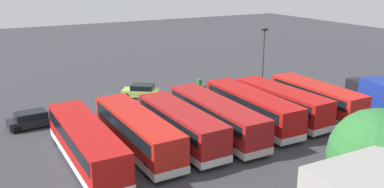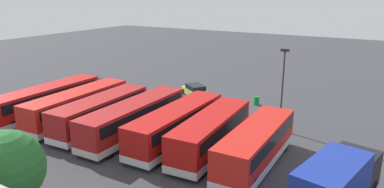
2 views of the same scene
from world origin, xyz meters
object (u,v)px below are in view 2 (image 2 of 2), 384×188
object	(u,v)px
car_hatchback_silver	(99,85)
car_small_green	(195,90)
bus_single_deck_seventh	(47,100)
box_truck_blue	(337,182)
lamp_post_tall	(283,83)
bus_single_deck_third	(177,124)
bus_single_deck_near_end	(256,145)
waste_bin_yellow	(257,101)
bus_single_deck_fifth	(101,112)
bus_single_deck_sixth	(78,105)
bus_single_deck_second	(211,132)
bus_single_deck_fourth	(135,117)

from	to	relation	value
car_hatchback_silver	car_small_green	world-z (taller)	same
bus_single_deck_seventh	box_truck_blue	size ratio (longest dim) A/B	1.54
lamp_post_tall	bus_single_deck_third	bearing A→B (deg)	46.99
bus_single_deck_near_end	car_small_green	bearing A→B (deg)	-46.31
box_truck_blue	waste_bin_yellow	bearing A→B (deg)	-56.48
bus_single_deck_third	bus_single_deck_fifth	bearing A→B (deg)	7.13
bus_single_deck_near_end	bus_single_deck_sixth	distance (m)	17.91
bus_single_deck_near_end	car_hatchback_silver	world-z (taller)	bus_single_deck_near_end
car_hatchback_silver	waste_bin_yellow	bearing A→B (deg)	-167.05
car_hatchback_silver	lamp_post_tall	xyz separation A→B (m)	(-23.60, 1.69, 3.65)
box_truck_blue	bus_single_deck_sixth	bearing A→B (deg)	-6.85
bus_single_deck_second	bus_single_deck_sixth	bearing A→B (deg)	1.20
box_truck_blue	lamp_post_tall	distance (m)	12.34
bus_single_deck_seventh	lamp_post_tall	distance (m)	22.85
bus_single_deck_sixth	lamp_post_tall	size ratio (longest dim) A/B	1.58
bus_single_deck_seventh	lamp_post_tall	world-z (taller)	lamp_post_tall
bus_single_deck_fifth	car_hatchback_silver	bearing A→B (deg)	-44.62
bus_single_deck_second	bus_single_deck_sixth	distance (m)	14.11
bus_single_deck_fourth	lamp_post_tall	world-z (taller)	lamp_post_tall
bus_single_deck_fourth	car_small_green	distance (m)	13.09
car_small_green	bus_single_deck_fourth	bearing A→B (deg)	96.62
bus_single_deck_second	bus_single_deck_near_end	bearing A→B (deg)	173.20
waste_bin_yellow	bus_single_deck_third	bearing A→B (deg)	81.22
bus_single_deck_third	bus_single_deck_seventh	world-z (taller)	same
bus_single_deck_near_end	bus_single_deck_fifth	bearing A→B (deg)	1.25
waste_bin_yellow	bus_single_deck_near_end	bearing A→B (deg)	110.23
bus_single_deck_sixth	bus_single_deck_seventh	world-z (taller)	same
bus_single_deck_third	waste_bin_yellow	size ratio (longest dim) A/B	11.82
bus_single_deck_seventh	waste_bin_yellow	world-z (taller)	bus_single_deck_seventh
bus_single_deck_near_end	bus_single_deck_third	world-z (taller)	same
bus_single_deck_near_end	lamp_post_tall	bearing A→B (deg)	-85.69
bus_single_deck_second	bus_single_deck_seventh	size ratio (longest dim) A/B	0.86
bus_single_deck_third	bus_single_deck_fourth	size ratio (longest dim) A/B	0.95
bus_single_deck_fourth	box_truck_blue	size ratio (longest dim) A/B	1.51
bus_single_deck_second	bus_single_deck_fifth	distance (m)	10.72
bus_single_deck_second	bus_single_deck_sixth	world-z (taller)	same
box_truck_blue	car_small_green	distance (m)	24.19
bus_single_deck_second	bus_single_deck_fifth	world-z (taller)	same
bus_single_deck_fifth	waste_bin_yellow	xyz separation A→B (m)	(-9.46, -13.95, -1.15)
bus_single_deck_near_end	bus_single_deck_third	xyz separation A→B (m)	(7.04, -0.61, 0.00)
bus_single_deck_seventh	bus_single_deck_fourth	bearing A→B (deg)	-178.02
bus_single_deck_second	car_small_green	xyz separation A→B (m)	(8.72, -12.65, -0.92)
bus_single_deck_sixth	box_truck_blue	xyz separation A→B (m)	(-23.70, 2.85, 0.08)
bus_single_deck_fifth	lamp_post_tall	distance (m)	16.22
box_truck_blue	bus_single_deck_second	bearing A→B (deg)	-18.14
lamp_post_tall	bus_single_deck_fourth	bearing A→B (deg)	35.40
bus_single_deck_sixth	car_small_green	bearing A→B (deg)	-112.62
bus_single_deck_near_end	bus_single_deck_seventh	xyz separation A→B (m)	(21.88, 0.25, 0.00)
car_hatchback_silver	box_truck_blue	bearing A→B (deg)	158.30
bus_single_deck_near_end	car_small_green	world-z (taller)	bus_single_deck_near_end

